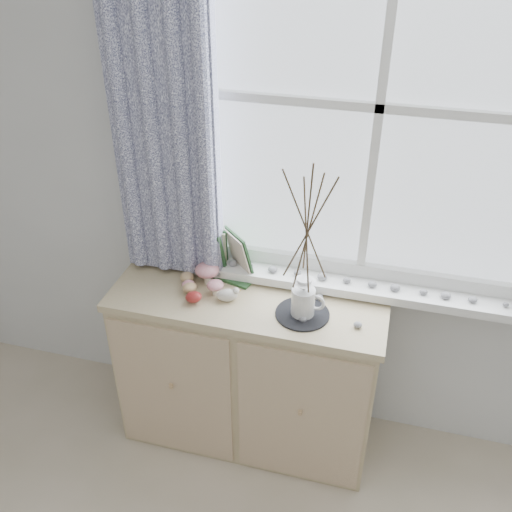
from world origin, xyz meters
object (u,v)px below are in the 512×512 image
Objects in this scene: toadstool_cluster at (207,275)px; twig_pitcher at (307,226)px; sideboard at (248,369)px; botanical_book at (221,257)px.

twig_pitcher is (0.44, -0.09, 0.36)m from toadstool_cluster.
sideboard is 0.88m from twig_pitcher.
botanical_book is (-0.15, 0.11, 0.54)m from sideboard.
twig_pitcher reaches higher than botanical_book.
toadstool_cluster reaches higher than sideboard.
twig_pitcher is (0.40, -0.16, 0.30)m from botanical_book.
twig_pitcher is at bearing -10.91° from toadstool_cluster.
sideboard is 1.64× the size of twig_pitcher.
twig_pitcher reaches higher than sideboard.
twig_pitcher reaches higher than toadstool_cluster.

